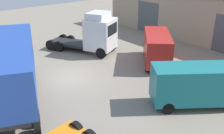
% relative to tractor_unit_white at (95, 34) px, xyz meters
% --- Properties ---
extents(ground_plane, '(60.00, 60.00, 0.00)m').
position_rel_tractor_unit_white_xyz_m(ground_plane, '(3.25, -4.88, -1.82)').
color(ground_plane, gray).
extents(warehouse_building, '(23.55, 7.41, 5.21)m').
position_rel_tractor_unit_white_xyz_m(warehouse_building, '(3.25, 12.57, 0.80)').
color(warehouse_building, tan).
rests_on(warehouse_building, ground_plane).
extents(tractor_unit_white, '(7.04, 5.15, 3.89)m').
position_rel_tractor_unit_white_xyz_m(tractor_unit_white, '(0.00, 0.00, 0.00)').
color(tractor_unit_white, silver).
rests_on(tractor_unit_white, ground_plane).
extents(container_trailer_black, '(9.45, 5.93, 3.92)m').
position_rel_tractor_unit_white_xyz_m(container_trailer_black, '(4.29, -9.36, 0.69)').
color(container_trailer_black, '#2347A3').
rests_on(container_trailer_black, ground_plane).
extents(delivery_van_teal, '(5.04, 5.76, 2.57)m').
position_rel_tractor_unit_white_xyz_m(delivery_van_teal, '(11.77, -0.85, -0.42)').
color(delivery_van_teal, '#197075').
rests_on(delivery_van_teal, ground_plane).
extents(delivery_van_red, '(5.27, 5.22, 2.58)m').
position_rel_tractor_unit_white_xyz_m(delivery_van_red, '(5.37, 2.51, -0.42)').
color(delivery_van_red, red).
rests_on(delivery_van_red, ground_plane).
extents(gravel_pile, '(3.49, 3.49, 1.56)m').
position_rel_tractor_unit_white_xyz_m(gravel_pile, '(-8.36, -5.09, -1.04)').
color(gravel_pile, '#665B4C').
rests_on(gravel_pile, ground_plane).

